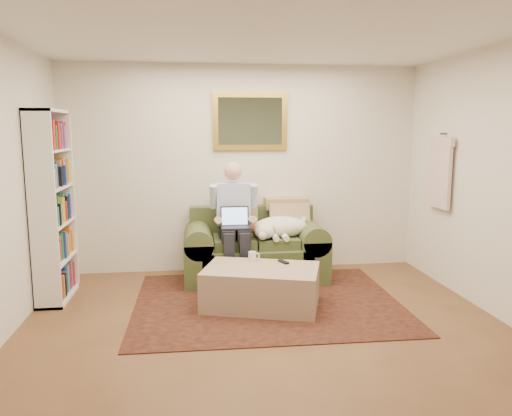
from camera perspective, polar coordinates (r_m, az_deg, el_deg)
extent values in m
cube|color=brown|center=(4.26, 2.04, -16.01)|extent=(4.50, 5.00, 0.01)
cube|color=white|center=(3.94, 2.27, 20.70)|extent=(4.50, 5.00, 0.01)
cube|color=silver|center=(6.36, -1.57, 4.48)|extent=(4.50, 0.01, 2.60)
cube|color=black|center=(5.34, 1.28, -10.67)|extent=(2.76, 2.22, 0.01)
cube|color=#454F2A|center=(6.07, -0.13, -6.21)|extent=(1.28, 0.82, 0.42)
cube|color=#454F2A|center=(6.32, -0.54, -1.67)|extent=(1.55, 0.18, 0.43)
cube|color=#454F2A|center=(6.01, -6.56, -5.93)|extent=(0.34, 0.82, 0.85)
cube|color=#454F2A|center=(6.18, 6.13, -5.52)|extent=(0.34, 0.82, 0.85)
cube|color=#454F2A|center=(5.93, -2.50, -3.91)|extent=(0.49, 0.55, 0.12)
cube|color=#454F2A|center=(5.99, 2.34, -3.77)|extent=(0.49, 0.55, 0.12)
cube|color=black|center=(5.70, -2.36, -2.24)|extent=(0.33, 0.23, 0.02)
cube|color=black|center=(5.79, -2.46, -0.92)|extent=(0.33, 0.06, 0.23)
cube|color=#99BFF2|center=(5.79, -2.46, -0.93)|extent=(0.30, 0.05, 0.20)
cube|color=tan|center=(5.14, 0.62, -9.05)|extent=(1.30, 1.03, 0.41)
cylinder|color=white|center=(5.33, -0.43, -5.54)|extent=(0.08, 0.08, 0.10)
cube|color=black|center=(5.27, 3.16, -6.17)|extent=(0.10, 0.16, 0.02)
cube|color=gold|center=(6.33, -0.68, 9.89)|extent=(0.94, 0.04, 0.72)
cube|color=gray|center=(6.31, -0.66, 9.90)|extent=(0.80, 0.01, 0.58)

